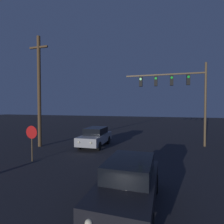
# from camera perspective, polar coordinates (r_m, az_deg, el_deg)

# --- Properties ---
(car_near) EXTENTS (1.76, 4.20, 1.52)m
(car_near) POSITION_cam_1_polar(r_m,az_deg,el_deg) (6.16, 5.53, -21.93)
(car_near) COLOR black
(car_near) RESTS_ON ground_plane
(car_far) EXTENTS (1.84, 4.23, 1.52)m
(car_far) POSITION_cam_1_polar(r_m,az_deg,el_deg) (14.61, -5.48, -7.97)
(car_far) COLOR #99999E
(car_far) RESTS_ON ground_plane
(traffic_signal_mast) EXTENTS (6.66, 0.30, 6.86)m
(traffic_signal_mast) POSITION_cam_1_polar(r_m,az_deg,el_deg) (15.96, 20.88, 7.29)
(traffic_signal_mast) COLOR brown
(traffic_signal_mast) RESTS_ON ground_plane
(stop_sign) EXTENTS (0.77, 0.07, 2.13)m
(stop_sign) POSITION_cam_1_polar(r_m,az_deg,el_deg) (11.51, -24.72, -7.26)
(stop_sign) COLOR brown
(stop_sign) RESTS_ON ground_plane
(utility_pole) EXTENTS (1.67, 0.28, 8.96)m
(utility_pole) POSITION_cam_1_polar(r_m,az_deg,el_deg) (15.51, -22.68, 6.71)
(utility_pole) COLOR brown
(utility_pole) RESTS_ON ground_plane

